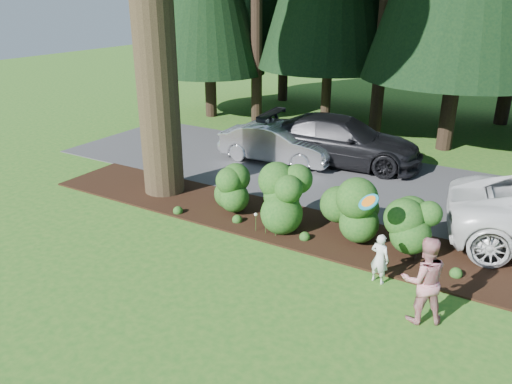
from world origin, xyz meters
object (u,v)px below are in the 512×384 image
at_px(child, 380,259).
at_px(adult, 424,280).
at_px(car_silver_wagon, 277,143).
at_px(car_dark_suv, 340,140).
at_px(frisbee, 369,202).

height_order(child, adult, adult).
bearing_deg(adult, car_silver_wagon, -75.50).
height_order(car_dark_suv, frisbee, frisbee).
height_order(adult, frisbee, frisbee).
xyz_separation_m(car_dark_suv, frisbee, (3.55, -7.31, 0.99)).
bearing_deg(car_silver_wagon, car_dark_suv, -66.70).
bearing_deg(adult, child, -69.58).
relative_size(car_silver_wagon, frisbee, 8.55).
bearing_deg(car_dark_suv, adult, -154.87).
xyz_separation_m(child, adult, (1.12, -0.91, 0.31)).
bearing_deg(car_silver_wagon, adult, -138.97).
xyz_separation_m(car_silver_wagon, car_dark_suv, (2.05, 1.06, 0.15)).
height_order(car_dark_suv, adult, adult).
relative_size(car_silver_wagon, child, 3.72).
distance_m(car_dark_suv, frisbee, 8.19).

